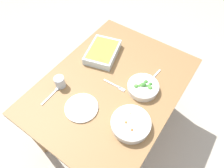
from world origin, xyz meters
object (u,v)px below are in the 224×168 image
Objects in this scene: spoon_by_broccoli at (152,79)px; fork_on_table at (116,86)px; broccoli_bowl at (143,87)px; spoon_by_stew at (125,121)px; baking_dish at (103,52)px; drink_cup at (60,82)px; spoon_spare at (53,93)px; side_plate at (82,108)px; stew_bowl at (131,124)px.

spoon_by_broccoli reaches higher than fork_on_table.
spoon_by_stew is (-0.28, -0.03, -0.03)m from broccoli_bowl.
baking_dish reaches higher than spoon_by_stew.
drink_cup reaches higher than fork_on_table.
spoon_spare reaches higher than fork_on_table.
spoon_by_stew is at bearing -130.20° from baking_dish.
broccoli_bowl is 1.25× the size of spoon_by_broccoli.
spoon_by_broccoli is (0.39, 0.02, 0.00)m from spoon_by_stew.
side_plate reaches higher than spoon_spare.
baking_dish reaches higher than spoon_spare.
stew_bowl reaches higher than spoon_by_stew.
spoon_by_broccoli is 0.99× the size of fork_on_table.
baking_dish is 1.96× the size of fork_on_table.
fork_on_table is at bearing -55.92° from drink_cup.
spoon_by_broccoli is 0.27m from fork_on_table.
drink_cup reaches higher than spoon_spare.
side_plate is 0.30m from spoon_by_stew.
stew_bowl is 1.41× the size of spoon_by_stew.
baking_dish is at bearing -7.18° from spoon_spare.
fork_on_table is (-0.20, -0.26, -0.03)m from baking_dish.
drink_cup reaches higher than baking_dish.
drink_cup is at bearing 121.39° from broccoli_bowl.
broccoli_bowl is 1.25× the size of spoon_spare.
broccoli_bowl is 0.28m from spoon_by_stew.
spoon_by_stew is (0.01, 0.04, -0.03)m from stew_bowl.
side_plate is 0.29m from fork_on_table.
baking_dish is 0.44m from spoon_by_broccoli.
spoon_by_broccoli is at bearing -5.09° from broccoli_bowl.
spoon_by_broccoli is at bearing 3.12° from spoon_by_stew.
spoon_by_stew is (0.02, -0.53, -0.03)m from drink_cup.
broccoli_bowl is 0.62m from spoon_spare.
broccoli_bowl is 1.00× the size of side_plate.
broccoli_bowl is at bearing 14.68° from stew_bowl.
spoon_spare is (-0.10, 0.52, 0.00)m from spoon_by_stew.
drink_cup reaches higher than spoon_by_broccoli.
drink_cup is 0.48× the size of fork_on_table.
baking_dish is at bearing 75.15° from broccoli_bowl.
drink_cup is at bearing 76.21° from side_plate.
broccoli_bowl is 2.58× the size of drink_cup.
side_plate is at bearing 106.22° from spoon_by_stew.
spoon_by_stew is at bearing -87.28° from drink_cup.
spoon_spare is at bearing 127.65° from broccoli_bowl.
fork_on_table is (0.28, -0.08, -0.00)m from side_plate.
side_plate is at bearing -103.79° from drink_cup.
spoon_by_stew is 0.53m from spoon_spare.
drink_cup reaches higher than spoon_by_stew.
spoon_by_broccoli is 1.00× the size of spoon_spare.
spoon_spare is (-0.50, 0.50, 0.00)m from spoon_by_broccoli.
spoon_by_stew and spoon_spare have the same top height.
broccoli_bowl reaches higher than stew_bowl.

